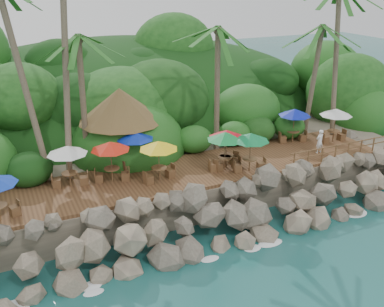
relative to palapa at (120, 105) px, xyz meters
name	(u,v)px	position (x,y,z in m)	size (l,w,h in m)	color
ground	(240,252)	(3.19, -10.09, -5.79)	(140.00, 140.00, 0.00)	#19514F
land_base	(141,138)	(3.19, 5.91, -4.74)	(32.00, 25.20, 2.10)	gray
jungle_hill	(116,124)	(3.19, 13.41, -5.79)	(44.80, 28.00, 15.40)	#143811
seawall	(222,216)	(3.19, -8.09, -4.64)	(29.00, 4.00, 2.30)	gray
terrace	(192,171)	(3.19, -4.09, -3.59)	(26.00, 5.00, 0.20)	brown
jungle_foliage	(145,154)	(3.19, 4.91, -5.79)	(44.00, 16.00, 12.00)	#143811
foam_line	(237,248)	(3.19, -9.79, -5.76)	(25.20, 0.80, 0.06)	white
palapa	(120,105)	(0.00, 0.00, 0.00)	(5.49, 5.49, 4.60)	brown
dining_clusters	(190,139)	(3.03, -4.12, -1.44)	(24.79, 5.48, 2.47)	brown
railing	(342,149)	(12.99, -6.44, -2.88)	(8.30, 0.10, 1.00)	brown
waiter	(320,141)	(12.21, -5.09, -2.67)	(0.60, 0.39, 1.64)	white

